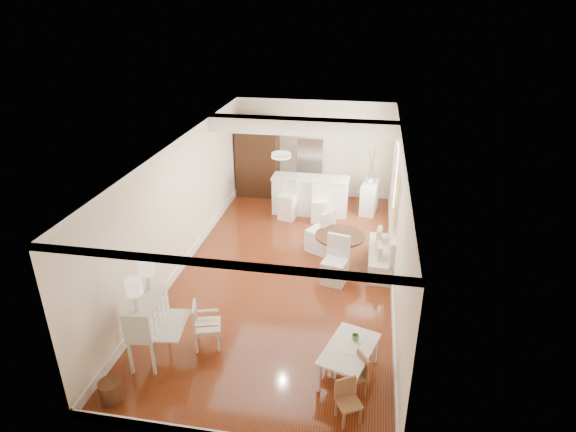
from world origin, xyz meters
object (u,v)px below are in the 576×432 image
(secretary_bureau, at_px, (148,328))
(dining_table, at_px, (339,250))
(wicker_basket, at_px, (111,391))
(breakfast_counter, at_px, (310,195))
(gustavian_armchair, at_px, (207,325))
(kids_table, at_px, (348,362))
(bar_stool_left, at_px, (288,200))
(pantry_cabinet, at_px, (258,157))
(slip_chair_far, at_px, (320,230))
(fridge, at_px, (322,170))
(kids_chair_a, at_px, (354,375))
(kids_chair_b, at_px, (330,358))
(sideboard, at_px, (369,197))
(bar_stool_right, at_px, (319,204))
(slip_chair_near, at_px, (335,261))
(kids_chair_c, at_px, (349,402))

(secretary_bureau, distance_m, dining_table, 4.50)
(wicker_basket, height_order, breakfast_counter, breakfast_counter)
(gustavian_armchair, xyz_separation_m, kids_table, (2.38, -0.34, -0.13))
(secretary_bureau, distance_m, bar_stool_left, 5.86)
(kids_table, relative_size, dining_table, 1.03)
(wicker_basket, height_order, pantry_cabinet, pantry_cabinet)
(secretary_bureau, xyz_separation_m, kids_table, (3.21, 0.10, -0.29))
(dining_table, relative_size, slip_chair_far, 1.02)
(dining_table, bearing_deg, fridge, 102.18)
(kids_chair_a, xyz_separation_m, fridge, (-1.31, 7.43, 0.57))
(kids_chair_b, xyz_separation_m, sideboard, (0.46, 6.38, 0.15))
(kids_table, bearing_deg, sideboard, 88.50)
(bar_stool_left, bearing_deg, kids_table, -59.41)
(kids_table, relative_size, kids_chair_b, 2.04)
(sideboard, bearing_deg, wicker_basket, -107.48)
(kids_chair_b, relative_size, bar_stool_right, 0.57)
(gustavian_armchair, xyz_separation_m, fridge, (1.17, 6.78, 0.49))
(breakfast_counter, bearing_deg, secretary_bureau, -106.25)
(slip_chair_near, height_order, pantry_cabinet, pantry_cabinet)
(pantry_cabinet, xyz_separation_m, fridge, (1.90, -0.03, -0.25))
(kids_chair_a, relative_size, slip_chair_near, 0.65)
(secretary_bureau, distance_m, slip_chair_near, 3.94)
(sideboard, bearing_deg, dining_table, -93.06)
(kids_chair_b, distance_m, sideboard, 6.40)
(breakfast_counter, bearing_deg, kids_chair_c, -78.05)
(bar_stool_left, bearing_deg, dining_table, -43.57)
(gustavian_armchair, distance_m, slip_chair_near, 3.05)
(kids_table, bearing_deg, fridge, 99.65)
(wicker_basket, height_order, bar_stool_left, bar_stool_left)
(secretary_bureau, distance_m, kids_chair_a, 3.33)
(secretary_bureau, height_order, bar_stool_right, secretary_bureau)
(kids_chair_b, bearing_deg, bar_stool_left, -140.41)
(gustavian_armchair, relative_size, kids_chair_b, 1.51)
(kids_chair_a, relative_size, bar_stool_left, 0.61)
(kids_chair_b, bearing_deg, slip_chair_near, -153.67)
(slip_chair_far, bearing_deg, secretary_bureau, -0.68)
(bar_stool_left, relative_size, fridge, 0.60)
(secretary_bureau, bearing_deg, kids_table, -5.12)
(fridge, bearing_deg, kids_table, -80.35)
(slip_chair_near, distance_m, slip_chair_far, 1.38)
(dining_table, relative_size, sideboard, 1.22)
(gustavian_armchair, bearing_deg, pantry_cabinet, -10.24)
(gustavian_armchair, xyz_separation_m, slip_chair_near, (1.93, 2.36, 0.09))
(kids_chair_c, bearing_deg, dining_table, 67.32)
(gustavian_armchair, distance_m, breakfast_counter, 5.81)
(gustavian_armchair, xyz_separation_m, dining_table, (1.97, 3.07, -0.04))
(slip_chair_near, relative_size, fridge, 0.56)
(kids_chair_c, xyz_separation_m, bar_stool_left, (-2.01, 6.47, 0.21))
(kids_table, xyz_separation_m, slip_chair_near, (-0.45, 2.70, 0.22))
(gustavian_armchair, bearing_deg, wicker_basket, 128.68)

